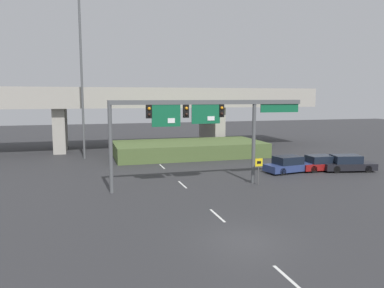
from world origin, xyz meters
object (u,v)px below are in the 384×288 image
object	(u,v)px
signal_gantry	(201,117)
parked_sedan_mid_right	(321,163)
highway_light_pole_near	(82,74)
parked_sedan_far_right	(347,164)
parked_sedan_near_right	(289,165)
speed_limit_sign	(259,167)

from	to	relation	value
signal_gantry	parked_sedan_mid_right	bearing A→B (deg)	13.47
signal_gantry	parked_sedan_mid_right	size ratio (longest dim) A/B	3.43
highway_light_pole_near	parked_sedan_mid_right	xyz separation A→B (m)	(20.74, -12.72, -8.46)
parked_sedan_far_right	parked_sedan_near_right	bearing A→B (deg)	-178.26
speed_limit_sign	highway_light_pole_near	world-z (taller)	highway_light_pole_near
highway_light_pole_near	parked_sedan_far_right	distance (m)	27.92
speed_limit_sign	parked_sedan_near_right	world-z (taller)	speed_limit_sign
speed_limit_sign	parked_sedan_far_right	bearing A→B (deg)	15.76
parked_sedan_near_right	parked_sedan_mid_right	xyz separation A→B (m)	(3.25, -0.06, -0.03)
parked_sedan_mid_right	parked_sedan_far_right	size ratio (longest dim) A/B	0.87
signal_gantry	parked_sedan_near_right	distance (m)	10.69
highway_light_pole_near	parked_sedan_far_right	xyz separation A→B (m)	(22.88, -13.59, -8.43)
parked_sedan_near_right	parked_sedan_mid_right	size ratio (longest dim) A/B	1.10
speed_limit_sign	parked_sedan_mid_right	bearing A→B (deg)	24.91
highway_light_pole_near	parked_sedan_mid_right	size ratio (longest dim) A/B	4.05
parked_sedan_far_right	signal_gantry	bearing A→B (deg)	-160.29
signal_gantry	speed_limit_sign	world-z (taller)	signal_gantry
highway_light_pole_near	signal_gantry	bearing A→B (deg)	-62.18
parked_sedan_far_right	parked_sedan_mid_right	bearing A→B (deg)	169.40
speed_limit_sign	parked_sedan_near_right	bearing A→B (deg)	38.24
highway_light_pole_near	parked_sedan_far_right	size ratio (longest dim) A/B	3.52
highway_light_pole_near	parked_sedan_near_right	xyz separation A→B (m)	(17.49, -12.66, -8.43)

